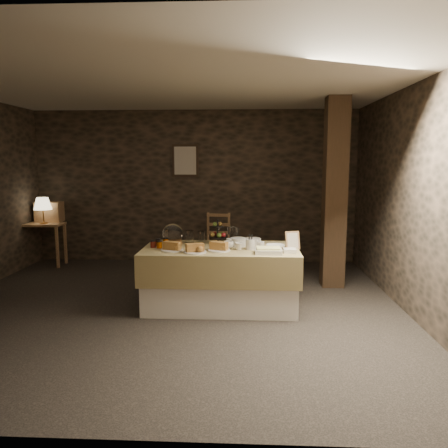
{
  "coord_description": "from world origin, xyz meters",
  "views": [
    {
      "loc": [
        0.88,
        -4.99,
        1.74
      ],
      "look_at": [
        0.62,
        0.2,
        0.99
      ],
      "focal_mm": 35.0,
      "sensor_mm": 36.0,
      "label": 1
    }
  ],
  "objects_px": {
    "table_lamp": "(43,204)",
    "fruit_stand": "(218,234)",
    "console_table": "(43,231)",
    "buffet_table": "(221,273)",
    "timber_column": "(335,194)",
    "wine_rack": "(49,212)",
    "chair": "(217,243)"
  },
  "relations": [
    {
      "from": "chair",
      "to": "buffet_table",
      "type": "bearing_deg",
      "value": -79.64
    },
    {
      "from": "wine_rack",
      "to": "console_table",
      "type": "bearing_deg",
      "value": -105.52
    },
    {
      "from": "buffet_table",
      "to": "wine_rack",
      "type": "distance_m",
      "value": 3.74
    },
    {
      "from": "table_lamp",
      "to": "chair",
      "type": "relative_size",
      "value": 0.63
    },
    {
      "from": "wine_rack",
      "to": "timber_column",
      "type": "xyz_separation_m",
      "value": [
        4.55,
        -1.15,
        0.41
      ]
    },
    {
      "from": "buffet_table",
      "to": "fruit_stand",
      "type": "relative_size",
      "value": 6.02
    },
    {
      "from": "wine_rack",
      "to": "fruit_stand",
      "type": "xyz_separation_m",
      "value": [
        2.99,
        -1.88,
        -0.04
      ]
    },
    {
      "from": "wine_rack",
      "to": "fruit_stand",
      "type": "distance_m",
      "value": 3.53
    },
    {
      "from": "fruit_stand",
      "to": "buffet_table",
      "type": "bearing_deg",
      "value": -79.61
    },
    {
      "from": "buffet_table",
      "to": "fruit_stand",
      "type": "distance_m",
      "value": 0.5
    },
    {
      "from": "table_lamp",
      "to": "timber_column",
      "type": "relative_size",
      "value": 0.17
    },
    {
      "from": "table_lamp",
      "to": "wine_rack",
      "type": "height_order",
      "value": "table_lamp"
    },
    {
      "from": "table_lamp",
      "to": "timber_column",
      "type": "xyz_separation_m",
      "value": [
        4.55,
        -0.92,
        0.25
      ]
    },
    {
      "from": "table_lamp",
      "to": "wine_rack",
      "type": "distance_m",
      "value": 0.28
    },
    {
      "from": "timber_column",
      "to": "console_table",
      "type": "bearing_deg",
      "value": 168.15
    },
    {
      "from": "buffet_table",
      "to": "console_table",
      "type": "relative_size",
      "value": 2.55
    },
    {
      "from": "buffet_table",
      "to": "chair",
      "type": "relative_size",
      "value": 2.65
    },
    {
      "from": "timber_column",
      "to": "fruit_stand",
      "type": "height_order",
      "value": "timber_column"
    },
    {
      "from": "wine_rack",
      "to": "fruit_stand",
      "type": "height_order",
      "value": "wine_rack"
    },
    {
      "from": "wine_rack",
      "to": "table_lamp",
      "type": "bearing_deg",
      "value": -90.0
    },
    {
      "from": "wine_rack",
      "to": "chair",
      "type": "bearing_deg",
      "value": -1.89
    },
    {
      "from": "wine_rack",
      "to": "chair",
      "type": "xyz_separation_m",
      "value": [
        2.86,
        -0.09,
        -0.5
      ]
    },
    {
      "from": "buffet_table",
      "to": "timber_column",
      "type": "bearing_deg",
      "value": 32.94
    },
    {
      "from": "fruit_stand",
      "to": "console_table",
      "type": "bearing_deg",
      "value": 150.74
    },
    {
      "from": "console_table",
      "to": "timber_column",
      "type": "height_order",
      "value": "timber_column"
    },
    {
      "from": "console_table",
      "to": "wine_rack",
      "type": "distance_m",
      "value": 0.35
    },
    {
      "from": "buffet_table",
      "to": "table_lamp",
      "type": "height_order",
      "value": "table_lamp"
    },
    {
      "from": "timber_column",
      "to": "wine_rack",
      "type": "bearing_deg",
      "value": 165.87
    },
    {
      "from": "timber_column",
      "to": "fruit_stand",
      "type": "relative_size",
      "value": 8.55
    },
    {
      "from": "table_lamp",
      "to": "fruit_stand",
      "type": "distance_m",
      "value": 3.42
    },
    {
      "from": "timber_column",
      "to": "chair",
      "type": "bearing_deg",
      "value": 148.09
    },
    {
      "from": "buffet_table",
      "to": "wine_rack",
      "type": "relative_size",
      "value": 4.36
    }
  ]
}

